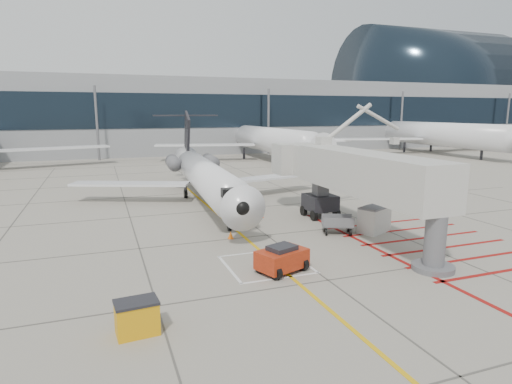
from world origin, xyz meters
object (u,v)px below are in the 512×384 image
object	(u,v)px
pushback_tug	(282,258)
spill_bin	(137,317)
regional_jet	(210,162)
jet_bridge	(365,181)

from	to	relation	value
pushback_tug	spill_bin	xyz separation A→B (m)	(-7.31, -3.82, -0.08)
regional_jet	pushback_tug	world-z (taller)	regional_jet
jet_bridge	spill_bin	world-z (taller)	jet_bridge
regional_jet	pushback_tug	xyz separation A→B (m)	(-0.12, -14.97, -3.16)
jet_bridge	spill_bin	xyz separation A→B (m)	(-14.55, -7.53, -2.97)
pushback_tug	spill_bin	world-z (taller)	pushback_tug
jet_bridge	pushback_tug	distance (m)	8.63
spill_bin	pushback_tug	bearing A→B (deg)	22.62
regional_jet	jet_bridge	xyz separation A→B (m)	(7.12, -11.26, -0.27)
regional_jet	jet_bridge	size ratio (longest dim) A/B	1.64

